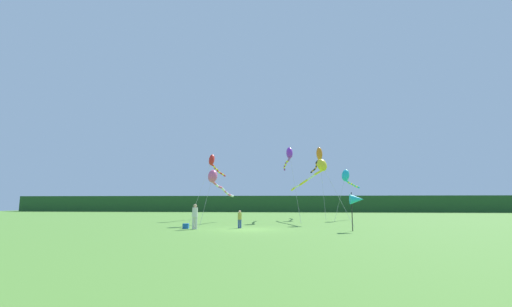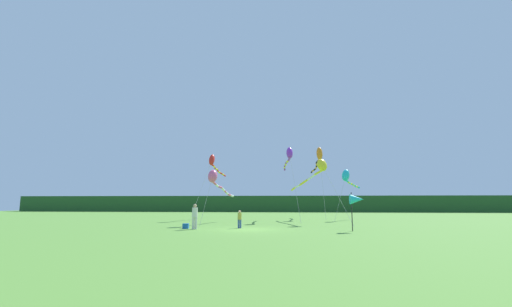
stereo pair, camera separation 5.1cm
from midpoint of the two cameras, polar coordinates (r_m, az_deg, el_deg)
ground_plane at (r=24.69m, az=-1.41°, el=-12.68°), size 120.00×120.00×0.00m
distant_treeline at (r=69.50m, az=3.06°, el=-8.45°), size 108.00×4.00×3.19m
person_adult at (r=25.30m, az=-10.31°, el=-10.16°), size 0.40×0.40×1.80m
person_child at (r=25.93m, az=-2.82°, el=-10.83°), size 0.29×0.29×1.32m
cooler_box at (r=25.98m, az=-11.78°, el=-11.87°), size 0.42×0.32×0.38m
banner_flag_pole at (r=24.21m, az=16.53°, el=-7.44°), size 0.90×0.70×2.59m
kite_cyan at (r=39.09m, az=14.96°, el=-3.79°), size 3.83×5.76×5.66m
kite_yellow at (r=33.04m, az=10.26°, el=-2.64°), size 4.88×10.51×6.12m
kite_red at (r=39.32m, az=-7.26°, el=-1.52°), size 1.77×9.60×7.48m
kite_rainbow at (r=30.76m, az=-6.92°, el=-4.38°), size 1.49×8.07×4.89m
kite_orange at (r=42.39m, az=10.45°, el=-0.51°), size 1.21×8.40×8.68m
kite_purple at (r=36.41m, az=5.51°, el=-0.29°), size 1.64×8.82×7.87m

